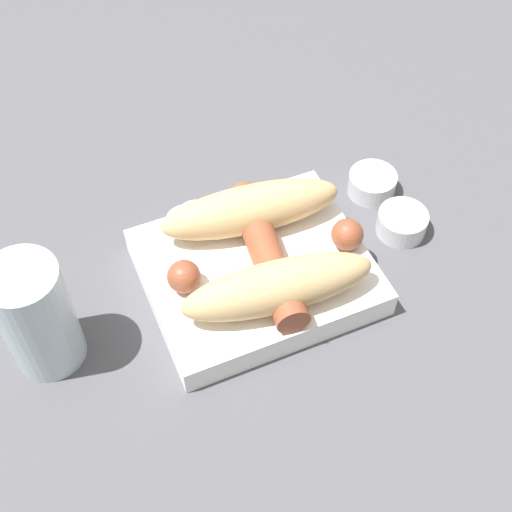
{
  "coord_description": "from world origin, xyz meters",
  "views": [
    {
      "loc": [
        0.17,
        0.39,
        0.58
      ],
      "look_at": [
        0.0,
        0.0,
        0.04
      ],
      "focal_mm": 50.0,
      "sensor_mm": 36.0,
      "label": 1
    }
  ],
  "objects_px": {
    "food_tray": "(256,272)",
    "condiment_cup_near": "(400,221)",
    "condiment_cup_far": "(372,184)",
    "bread_roll": "(265,246)",
    "sausage": "(267,253)",
    "drink_glass": "(35,312)"
  },
  "relations": [
    {
      "from": "bread_roll",
      "to": "condiment_cup_far",
      "type": "bearing_deg",
      "value": -157.62
    },
    {
      "from": "sausage",
      "to": "condiment_cup_far",
      "type": "height_order",
      "value": "sausage"
    },
    {
      "from": "condiment_cup_far",
      "to": "bread_roll",
      "type": "bearing_deg",
      "value": 22.38
    },
    {
      "from": "condiment_cup_near",
      "to": "condiment_cup_far",
      "type": "relative_size",
      "value": 1.0
    },
    {
      "from": "food_tray",
      "to": "condiment_cup_far",
      "type": "bearing_deg",
      "value": -159.46
    },
    {
      "from": "condiment_cup_near",
      "to": "food_tray",
      "type": "bearing_deg",
      "value": 1.16
    },
    {
      "from": "bread_roll",
      "to": "drink_glass",
      "type": "xyz_separation_m",
      "value": [
        0.22,
        -0.01,
        0.01
      ]
    },
    {
      "from": "food_tray",
      "to": "condiment_cup_far",
      "type": "height_order",
      "value": "food_tray"
    },
    {
      "from": "condiment_cup_near",
      "to": "condiment_cup_far",
      "type": "bearing_deg",
      "value": -88.84
    },
    {
      "from": "sausage",
      "to": "drink_glass",
      "type": "relative_size",
      "value": 1.61
    },
    {
      "from": "bread_roll",
      "to": "condiment_cup_near",
      "type": "height_order",
      "value": "bread_roll"
    },
    {
      "from": "condiment_cup_near",
      "to": "sausage",
      "type": "bearing_deg",
      "value": 3.22
    },
    {
      "from": "drink_glass",
      "to": "sausage",
      "type": "bearing_deg",
      "value": 177.33
    },
    {
      "from": "sausage",
      "to": "condiment_cup_far",
      "type": "distance_m",
      "value": 0.18
    },
    {
      "from": "food_tray",
      "to": "condiment_cup_near",
      "type": "xyz_separation_m",
      "value": [
        -0.17,
        -0.0,
        -0.0
      ]
    },
    {
      "from": "condiment_cup_far",
      "to": "drink_glass",
      "type": "relative_size",
      "value": 0.43
    },
    {
      "from": "food_tray",
      "to": "condiment_cup_far",
      "type": "distance_m",
      "value": 0.18
    },
    {
      "from": "condiment_cup_near",
      "to": "drink_glass",
      "type": "bearing_deg",
      "value": -0.18
    },
    {
      "from": "food_tray",
      "to": "condiment_cup_far",
      "type": "relative_size",
      "value": 4.09
    },
    {
      "from": "food_tray",
      "to": "condiment_cup_near",
      "type": "bearing_deg",
      "value": -178.84
    },
    {
      "from": "condiment_cup_far",
      "to": "drink_glass",
      "type": "xyz_separation_m",
      "value": [
        0.37,
        0.06,
        0.05
      ]
    },
    {
      "from": "food_tray",
      "to": "sausage",
      "type": "bearing_deg",
      "value": 147.35
    }
  ]
}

